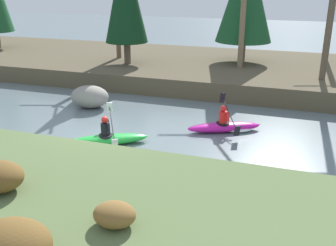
{
  "coord_description": "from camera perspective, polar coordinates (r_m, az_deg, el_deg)",
  "views": [
    {
      "loc": [
        5.74,
        -11.46,
        5.28
      ],
      "look_at": [
        1.63,
        0.7,
        0.55
      ],
      "focal_mm": 42.0,
      "sensor_mm": 36.0,
      "label": 1
    }
  ],
  "objects": [
    {
      "name": "bare_tree_mid_downstream",
      "position": [
        19.23,
        22.85,
        16.04
      ],
      "size": [
        4.06,
        4.01,
        7.41
      ],
      "color": "brown",
      "rests_on": "riverbank_far"
    },
    {
      "name": "ground_plane",
      "position": [
        13.86,
        -7.35,
        -2.34
      ],
      "size": [
        90.0,
        90.0,
        0.0
      ],
      "primitive_type": "plane",
      "color": "slate"
    },
    {
      "name": "shrub_clump_second",
      "position": [
        7.2,
        -21.8,
        -16.11
      ],
      "size": [
        1.4,
        1.17,
        0.76
      ],
      "color": "brown",
      "rests_on": "riverbank_near"
    },
    {
      "name": "bare_tree_upstream",
      "position": [
        23.37,
        -7.3,
        16.36
      ],
      "size": [
        3.38,
        3.34,
        6.11
      ],
      "color": "brown",
      "rests_on": "riverbank_far"
    },
    {
      "name": "kayaker_middle",
      "position": [
        13.4,
        -8.69,
        -2.19
      ],
      "size": [
        2.63,
        1.98,
        1.2
      ],
      "rotation": [
        0.0,
        0.0,
        0.53
      ],
      "color": "green",
      "rests_on": "ground"
    },
    {
      "name": "bare_tree_downstream",
      "position": [
        24.21,
        22.9,
        15.58
      ],
      "size": [
        3.59,
        3.54,
        6.51
      ],
      "color": "brown",
      "rests_on": "riverbank_far"
    },
    {
      "name": "shrub_clump_third",
      "position": [
        7.78,
        -7.77,
        -13.02
      ],
      "size": [
        0.85,
        0.71,
        0.46
      ],
      "color": "brown",
      "rests_on": "riverbank_near"
    },
    {
      "name": "boulder_midstream",
      "position": [
        17.36,
        -11.28,
        3.78
      ],
      "size": [
        1.69,
        1.32,
        0.96
      ],
      "color": "gray",
      "rests_on": "ground"
    },
    {
      "name": "bare_tree_mid_upstream",
      "position": [
        20.73,
        11.04,
        16.72
      ],
      "size": [
        3.79,
        3.74,
        6.9
      ],
      "color": "#7A664C",
      "rests_on": "riverbank_far"
    },
    {
      "name": "kayaker_lead",
      "position": [
        14.54,
        8.55,
        -0.47
      ],
      "size": [
        2.67,
        1.93,
        1.2
      ],
      "rotation": [
        0.0,
        0.0,
        0.48
      ],
      "color": "#C61999",
      "rests_on": "ground"
    },
    {
      "name": "riverbank_far",
      "position": [
        22.88,
        3.73,
        7.98
      ],
      "size": [
        44.0,
        9.62,
        0.89
      ],
      "color": "brown",
      "rests_on": "ground"
    }
  ]
}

